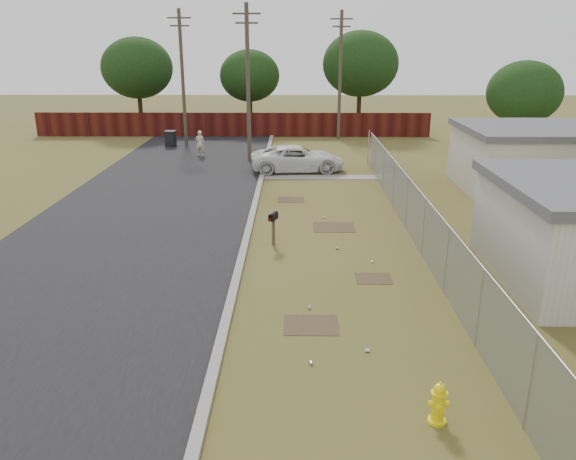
{
  "coord_description": "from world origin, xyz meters",
  "views": [
    {
      "loc": [
        -1.23,
        -17.87,
        6.92
      ],
      "look_at": [
        -1.45,
        -0.62,
        1.1
      ],
      "focal_mm": 35.0,
      "sensor_mm": 36.0,
      "label": 1
    }
  ],
  "objects_px": {
    "pickup_truck": "(298,159)",
    "pedestrian": "(200,143)",
    "mailbox": "(273,219)",
    "trash_bin": "(171,138)",
    "fire_hydrant": "(438,404)"
  },
  "relations": [
    {
      "from": "pedestrian",
      "to": "trash_bin",
      "type": "bearing_deg",
      "value": -48.02
    },
    {
      "from": "fire_hydrant",
      "to": "trash_bin",
      "type": "relative_size",
      "value": 0.82
    },
    {
      "from": "mailbox",
      "to": "pedestrian",
      "type": "relative_size",
      "value": 0.76
    },
    {
      "from": "fire_hydrant",
      "to": "trash_bin",
      "type": "distance_m",
      "value": 31.61
    },
    {
      "from": "mailbox",
      "to": "trash_bin",
      "type": "xyz_separation_m",
      "value": [
        -7.83,
        19.69,
        -0.41
      ]
    },
    {
      "from": "fire_hydrant",
      "to": "pedestrian",
      "type": "relative_size",
      "value": 0.55
    },
    {
      "from": "pickup_truck",
      "to": "pedestrian",
      "type": "distance_m",
      "value": 7.57
    },
    {
      "from": "fire_hydrant",
      "to": "pedestrian",
      "type": "distance_m",
      "value": 27.65
    },
    {
      "from": "fire_hydrant",
      "to": "pedestrian",
      "type": "bearing_deg",
      "value": 108.42
    },
    {
      "from": "fire_hydrant",
      "to": "mailbox",
      "type": "height_order",
      "value": "mailbox"
    },
    {
      "from": "pedestrian",
      "to": "trash_bin",
      "type": "xyz_separation_m",
      "value": [
        -2.58,
        3.28,
        -0.25
      ]
    },
    {
      "from": "pickup_truck",
      "to": "pedestrian",
      "type": "relative_size",
      "value": 3.23
    },
    {
      "from": "fire_hydrant",
      "to": "pickup_truck",
      "type": "xyz_separation_m",
      "value": [
        -2.58,
        21.82,
        0.3
      ]
    },
    {
      "from": "trash_bin",
      "to": "fire_hydrant",
      "type": "bearing_deg",
      "value": -69.01
    },
    {
      "from": "fire_hydrant",
      "to": "trash_bin",
      "type": "height_order",
      "value": "trash_bin"
    }
  ]
}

